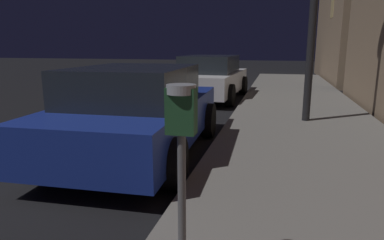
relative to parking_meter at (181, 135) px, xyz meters
name	(u,v)px	position (x,y,z in m)	size (l,w,h in m)	color
parking_meter	(181,135)	(0.00, 0.00, 0.00)	(0.19, 0.19, 1.36)	#59595B
car_blue	(137,112)	(-1.57, 2.95, -0.47)	(2.21, 4.17, 1.43)	navy
car_white	(210,77)	(-1.57, 9.11, -0.47)	(2.18, 4.34, 1.43)	silver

